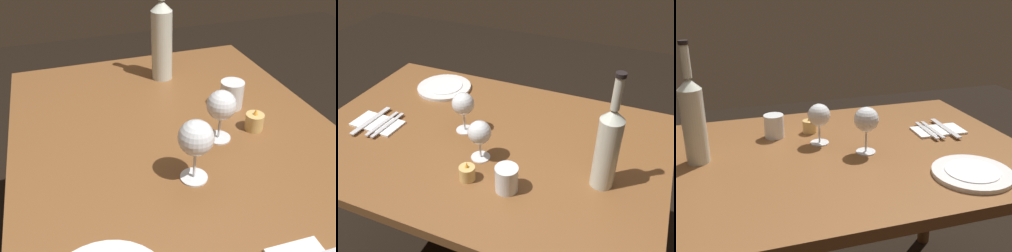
# 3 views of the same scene
# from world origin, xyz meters

# --- Properties ---
(dining_table) EXTENTS (1.30, 0.90, 0.74)m
(dining_table) POSITION_xyz_m (0.00, 0.00, 0.65)
(dining_table) COLOR brown
(dining_table) RESTS_ON ground
(wine_glass_left) EXTENTS (0.08, 0.08, 0.16)m
(wine_glass_left) POSITION_xyz_m (0.09, -0.02, 0.85)
(wine_glass_left) COLOR white
(wine_glass_left) RESTS_ON dining_table
(wine_glass_right) EXTENTS (0.08, 0.08, 0.15)m
(wine_glass_right) POSITION_xyz_m (-0.03, 0.10, 0.84)
(wine_glass_right) COLOR white
(wine_glass_right) RESTS_ON dining_table
(wine_bottle) EXTENTS (0.07, 0.07, 0.39)m
(wine_bottle) POSITION_xyz_m (-0.44, 0.07, 0.89)
(wine_bottle) COLOR silver
(wine_bottle) RESTS_ON dining_table
(water_tumbler) EXTENTS (0.07, 0.07, 0.09)m
(water_tumbler) POSITION_xyz_m (-0.18, 0.21, 0.78)
(water_tumbler) COLOR white
(water_tumbler) RESTS_ON dining_table
(votive_candle) EXTENTS (0.05, 0.05, 0.07)m
(votive_candle) POSITION_xyz_m (-0.04, 0.21, 0.76)
(votive_candle) COLOR #DBB266
(votive_candle) RESTS_ON dining_table
(dinner_plate) EXTENTS (0.24, 0.24, 0.02)m
(dinner_plate) POSITION_xyz_m (0.34, -0.28, 0.75)
(dinner_plate) COLOR white
(dinner_plate) RESTS_ON dining_table
(folded_napkin) EXTENTS (0.19, 0.12, 0.01)m
(folded_napkin) POSITION_xyz_m (0.43, 0.07, 0.74)
(folded_napkin) COLOR white
(folded_napkin) RESTS_ON dining_table
(fork_inner) EXTENTS (0.02, 0.18, 0.00)m
(fork_inner) POSITION_xyz_m (0.40, 0.07, 0.75)
(fork_inner) COLOR silver
(fork_inner) RESTS_ON folded_napkin
(fork_outer) EXTENTS (0.02, 0.18, 0.00)m
(fork_outer) POSITION_xyz_m (0.38, 0.07, 0.75)
(fork_outer) COLOR silver
(fork_outer) RESTS_ON folded_napkin
(table_knife) EXTENTS (0.03, 0.21, 0.00)m
(table_knife) POSITION_xyz_m (0.46, 0.07, 0.75)
(table_knife) COLOR silver
(table_knife) RESTS_ON folded_napkin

